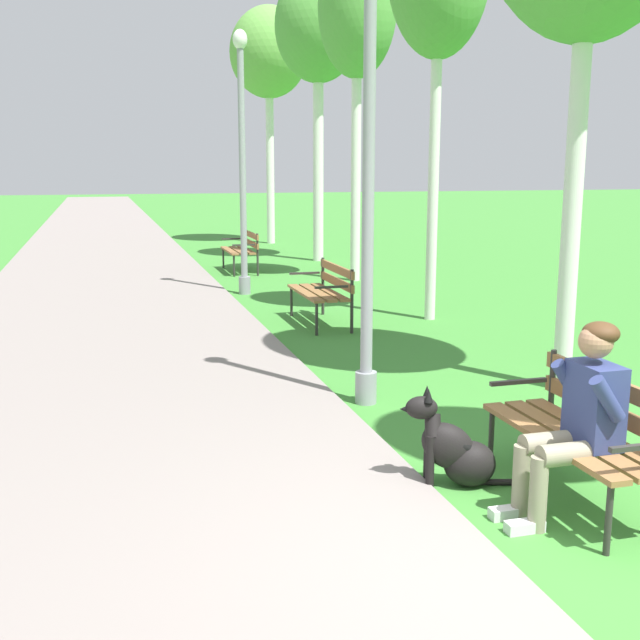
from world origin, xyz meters
TOP-DOWN VIEW (x-y plane):
  - ground_plane at (0.00, 0.00)m, footprint 120.00×120.00m
  - paved_path at (-2.29, 24.00)m, footprint 4.08×60.00m
  - park_bench_near at (0.64, 0.82)m, footprint 0.55×1.50m
  - park_bench_mid at (0.62, 6.90)m, footprint 0.55×1.50m
  - park_bench_far at (0.51, 12.63)m, footprint 0.55×1.50m
  - person_seated_on_near_bench at (0.43, 0.61)m, footprint 0.74×0.49m
  - dog_black at (-0.07, 1.27)m, footprint 0.81×0.40m
  - lamp_post_near at (-0.03, 3.24)m, footprint 0.24×0.24m
  - lamp_post_mid at (0.03, 9.78)m, footprint 0.24×0.24m
  - birch_tree_fourth at (2.37, 10.79)m, footprint 1.42×1.54m
  - birch_tree_fifth at (2.55, 14.07)m, footprint 1.93×1.91m
  - birch_tree_sixth at (2.38, 18.46)m, footprint 2.14×2.34m

SIDE VIEW (x-z plane):
  - ground_plane at x=0.00m, z-range 0.00..0.00m
  - paved_path at x=-2.29m, z-range 0.00..0.04m
  - dog_black at x=-0.07m, z-range -0.09..0.61m
  - park_bench_near at x=0.64m, z-range 0.09..0.94m
  - park_bench_mid at x=0.62m, z-range 0.09..0.94m
  - park_bench_far at x=0.51m, z-range 0.09..0.94m
  - person_seated_on_near_bench at x=0.43m, z-range 0.06..1.31m
  - lamp_post_near at x=-0.03m, z-range 0.07..4.31m
  - lamp_post_mid at x=0.03m, z-range 0.07..4.42m
  - birch_tree_fourth at x=2.37m, z-range 1.80..8.05m
  - birch_tree_fifth at x=2.55m, z-range 1.91..8.36m
  - birch_tree_sixth at x=2.38m, z-range 1.95..8.39m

